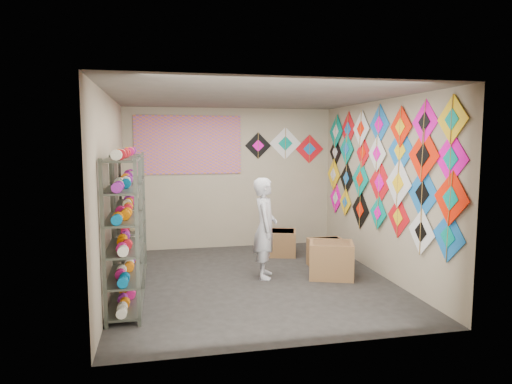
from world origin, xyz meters
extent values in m
plane|color=black|center=(0.00, 0.00, 0.00)|extent=(4.50, 4.50, 0.00)
plane|color=tan|center=(0.00, 2.25, 1.35)|extent=(4.00, 0.00, 4.00)
plane|color=tan|center=(0.00, -2.25, 1.35)|extent=(4.00, 0.00, 4.00)
plane|color=tan|center=(-2.00, 0.00, 1.35)|extent=(0.00, 4.50, 4.50)
plane|color=tan|center=(2.00, 0.00, 1.35)|extent=(0.00, 4.50, 4.50)
plane|color=#6B645A|center=(0.00, 0.00, 2.70)|extent=(4.50, 4.50, 0.00)
cube|color=#4C5147|center=(-1.78, -0.85, 0.95)|extent=(0.40, 1.10, 1.90)
cube|color=#4C5147|center=(-1.78, 0.45, 0.95)|extent=(0.40, 1.10, 1.90)
cylinder|color=#E51878|center=(-1.78, -1.33, 1.04)|extent=(0.12, 0.10, 0.12)
cylinder|color=orange|center=(-1.78, -1.14, 1.04)|extent=(0.12, 0.10, 0.12)
cylinder|color=orange|center=(-1.78, -0.95, 1.04)|extent=(0.12, 0.10, 0.12)
cylinder|color=#EFE7CF|center=(-1.78, -0.75, 1.04)|extent=(0.12, 0.10, 0.12)
cylinder|color=red|center=(-1.78, -0.56, 1.04)|extent=(0.12, 0.10, 0.12)
cylinder|color=purple|center=(-1.78, -0.37, 1.04)|extent=(0.12, 0.10, 0.12)
cylinder|color=beige|center=(-1.78, -0.03, 1.04)|extent=(0.12, 0.10, 0.12)
cylinder|color=#02649D|center=(-1.78, 0.16, 1.04)|extent=(0.12, 0.10, 0.12)
cylinder|color=#E51878|center=(-1.78, 0.35, 1.04)|extent=(0.12, 0.10, 0.12)
cylinder|color=orange|center=(-1.78, 0.55, 1.04)|extent=(0.12, 0.10, 0.12)
cylinder|color=orange|center=(-1.78, 0.74, 1.04)|extent=(0.12, 0.10, 0.12)
cylinder|color=#EFE7CF|center=(-1.78, 0.93, 1.04)|extent=(0.12, 0.10, 0.12)
cube|color=blue|center=(1.99, -1.79, 0.96)|extent=(0.02, 0.63, 0.63)
cube|color=silver|center=(1.97, -1.24, 0.91)|extent=(0.01, 0.61, 0.61)
cube|color=red|center=(1.99, -0.62, 0.99)|extent=(0.01, 0.60, 0.60)
cube|color=#008E7E|center=(1.97, -0.04, 0.97)|extent=(0.03, 0.53, 0.53)
cube|color=black|center=(1.99, 0.64, 0.92)|extent=(0.01, 0.66, 0.66)
cube|color=yellow|center=(1.97, 1.25, 0.96)|extent=(0.02, 0.50, 0.50)
cube|color=#FF01B9|center=(1.99, 1.75, 0.97)|extent=(0.03, 0.58, 0.58)
cube|color=#FF1D02|center=(1.97, -1.83, 1.42)|extent=(0.04, 0.66, 0.66)
cube|color=blue|center=(1.99, -1.21, 1.41)|extent=(0.02, 0.72, 0.72)
cube|color=silver|center=(1.97, -0.62, 1.48)|extent=(0.03, 0.70, 0.70)
cube|color=red|center=(1.99, -0.03, 1.43)|extent=(0.02, 0.69, 0.69)
cube|color=#008E7E|center=(1.97, 0.64, 1.44)|extent=(0.04, 0.62, 0.62)
cube|color=black|center=(1.99, 1.26, 1.40)|extent=(0.03, 0.59, 0.59)
cube|color=yellow|center=(1.97, 1.85, 1.42)|extent=(0.01, 0.62, 0.62)
cube|color=#FF01B9|center=(1.99, -1.77, 1.88)|extent=(0.01, 0.64, 0.64)
cube|color=#FF1D02|center=(1.97, -1.22, 1.90)|extent=(0.04, 0.70, 0.70)
cube|color=blue|center=(1.99, -0.61, 1.95)|extent=(0.04, 0.69, 0.69)
cube|color=silver|center=(1.97, 0.05, 1.88)|extent=(0.01, 0.58, 0.58)
cube|color=red|center=(1.99, 0.59, 1.89)|extent=(0.03, 0.52, 0.52)
cube|color=#008E7E|center=(1.97, 1.25, 1.93)|extent=(0.02, 0.58, 0.58)
cube|color=black|center=(1.99, 1.82, 1.86)|extent=(0.01, 0.58, 0.58)
cube|color=yellow|center=(1.97, -1.78, 2.33)|extent=(0.02, 0.58, 0.58)
cube|color=#FF01B9|center=(1.99, -1.19, 2.32)|extent=(0.03, 0.59, 0.59)
cube|color=#FF1D02|center=(1.97, -0.63, 2.28)|extent=(0.01, 0.58, 0.58)
cube|color=blue|center=(1.99, 0.05, 2.33)|extent=(0.01, 0.63, 0.63)
cube|color=silver|center=(1.97, 0.66, 2.28)|extent=(0.03, 0.62, 0.62)
cube|color=red|center=(1.99, 1.24, 2.28)|extent=(0.02, 0.64, 0.64)
cube|color=#008E7E|center=(1.97, 1.76, 2.25)|extent=(0.04, 0.65, 0.65)
cube|color=black|center=(0.55, 2.24, 1.98)|extent=(0.52, 0.02, 0.52)
cube|color=silver|center=(1.10, 2.24, 2.03)|extent=(0.64, 0.02, 0.64)
cube|color=red|center=(1.60, 2.24, 1.91)|extent=(0.58, 0.02, 0.58)
cube|color=purple|center=(-0.80, 2.23, 2.00)|extent=(2.00, 0.01, 1.10)
imported|color=silver|center=(0.21, 0.15, 0.77)|extent=(0.72, 0.61, 1.53)
cube|color=brown|center=(1.20, -0.07, 0.27)|extent=(0.80, 0.73, 0.55)
cube|color=brown|center=(1.34, 0.48, 0.23)|extent=(0.57, 0.46, 0.46)
cube|color=brown|center=(0.83, 1.39, 0.22)|extent=(0.60, 0.63, 0.45)
camera|label=1|loc=(-1.33, -6.50, 2.10)|focal=32.00mm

